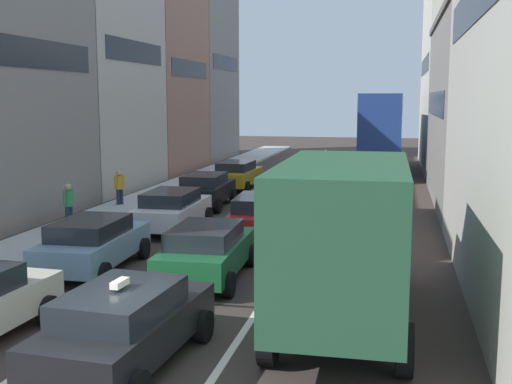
# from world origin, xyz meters

# --- Properties ---
(sidewalk_left) EXTENTS (2.60, 64.00, 0.14)m
(sidewalk_left) POSITION_xyz_m (-6.70, 20.00, 0.07)
(sidewalk_left) COLOR #B9B9B9
(sidewalk_left) RESTS_ON ground
(lane_stripe_left) EXTENTS (0.16, 60.00, 0.01)m
(lane_stripe_left) POSITION_xyz_m (-1.70, 20.00, 0.01)
(lane_stripe_left) COLOR silver
(lane_stripe_left) RESTS_ON ground
(lane_stripe_right) EXTENTS (0.16, 60.00, 0.01)m
(lane_stripe_right) POSITION_xyz_m (1.70, 20.00, 0.01)
(lane_stripe_right) COLOR silver
(lane_stripe_right) RESTS_ON ground
(building_row_left) EXTENTS (7.20, 43.90, 13.89)m
(building_row_left) POSITION_xyz_m (-12.00, 22.25, 6.50)
(building_row_left) COLOR gray
(building_row_left) RESTS_ON ground
(removalist_box_truck) EXTENTS (2.77, 7.73, 3.58)m
(removalist_box_truck) POSITION_xyz_m (3.70, 3.93, 1.97)
(removalist_box_truck) COLOR navy
(removalist_box_truck) RESTS_ON ground
(taxi_centre_lane_front) EXTENTS (2.29, 4.41, 1.66)m
(taxi_centre_lane_front) POSITION_xyz_m (0.03, 0.96, 0.80)
(taxi_centre_lane_front) COLOR black
(taxi_centre_lane_front) RESTS_ON ground
(sedan_centre_lane_second) EXTENTS (2.18, 4.36, 1.49)m
(sedan_centre_lane_second) POSITION_xyz_m (-0.16, 6.65, 0.80)
(sedan_centre_lane_second) COLOR #19592D
(sedan_centre_lane_second) RESTS_ON ground
(wagon_left_lane_second) EXTENTS (2.19, 4.36, 1.49)m
(wagon_left_lane_second) POSITION_xyz_m (-3.54, 6.84, 0.80)
(wagon_left_lane_second) COLOR #759EB7
(wagon_left_lane_second) RESTS_ON ground
(hatchback_centre_lane_third) EXTENTS (2.25, 4.39, 1.49)m
(hatchback_centre_lane_third) POSITION_xyz_m (0.17, 11.99, 0.80)
(hatchback_centre_lane_third) COLOR #A51E1E
(hatchback_centre_lane_third) RESTS_ON ground
(sedan_left_lane_third) EXTENTS (2.15, 4.35, 1.49)m
(sedan_left_lane_third) POSITION_xyz_m (-3.23, 12.49, 0.80)
(sedan_left_lane_third) COLOR silver
(sedan_left_lane_third) RESTS_ON ground
(coupe_centre_lane_fourth) EXTENTS (2.30, 4.41, 1.49)m
(coupe_centre_lane_fourth) POSITION_xyz_m (-0.13, 17.75, 0.80)
(coupe_centre_lane_fourth) COLOR #194C8C
(coupe_centre_lane_fourth) RESTS_ON ground
(sedan_left_lane_fourth) EXTENTS (2.18, 4.36, 1.49)m
(sedan_left_lane_fourth) POSITION_xyz_m (-3.54, 17.64, 0.80)
(sedan_left_lane_fourth) COLOR black
(sedan_left_lane_fourth) RESTS_ON ground
(sedan_centre_lane_fifth) EXTENTS (2.27, 4.40, 1.49)m
(sedan_centre_lane_fifth) POSITION_xyz_m (-0.10, 23.64, 0.80)
(sedan_centre_lane_fifth) COLOR gray
(sedan_centre_lane_fifth) RESTS_ON ground
(sedan_left_lane_fifth) EXTENTS (2.15, 4.35, 1.49)m
(sedan_left_lane_fifth) POSITION_xyz_m (-3.54, 23.35, 0.80)
(sedan_left_lane_fifth) COLOR #B29319
(sedan_left_lane_fifth) RESTS_ON ground
(sedan_right_lane_behind_truck) EXTENTS (2.10, 4.32, 1.49)m
(sedan_right_lane_behind_truck) POSITION_xyz_m (3.26, 10.67, 0.80)
(sedan_right_lane_behind_truck) COLOR beige
(sedan_right_lane_behind_truck) RESTS_ON ground
(wagon_right_lane_far) EXTENTS (2.08, 4.31, 1.49)m
(wagon_right_lane_far) POSITION_xyz_m (3.21, 16.35, 0.80)
(wagon_right_lane_far) COLOR #19592D
(wagon_right_lane_far) RESTS_ON ground
(bus_mid_queue_primary) EXTENTS (2.97, 10.55, 5.06)m
(bus_mid_queue_primary) POSITION_xyz_m (3.57, 33.13, 2.83)
(bus_mid_queue_primary) COLOR navy
(bus_mid_queue_primary) RESTS_ON ground
(pedestrian_near_kerb) EXTENTS (0.34, 0.49, 1.66)m
(pedestrian_near_kerb) POSITION_xyz_m (-7.22, 16.73, 0.95)
(pedestrian_near_kerb) COLOR #262D47
(pedestrian_near_kerb) RESTS_ON ground
(pedestrian_mid_sidewalk) EXTENTS (0.34, 0.53, 1.66)m
(pedestrian_mid_sidewalk) POSITION_xyz_m (-7.16, 12.13, 0.95)
(pedestrian_mid_sidewalk) COLOR #262D47
(pedestrian_mid_sidewalk) RESTS_ON ground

